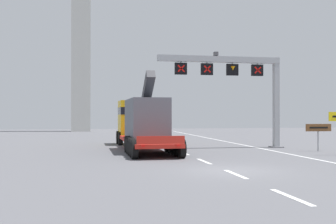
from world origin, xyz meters
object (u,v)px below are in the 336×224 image
at_px(heavy_haul_truck_red, 141,121).
at_px(bridge_pylon_distant, 81,15).
at_px(overhead_lane_gantry, 237,76).
at_px(tourist_info_sign_brown, 318,130).

xyz_separation_m(heavy_haul_truck_red, bridge_pylon_distant, (-5.12, 32.85, 15.42)).
bearing_deg(overhead_lane_gantry, bridge_pylon_distant, 109.78).
xyz_separation_m(overhead_lane_gantry, bridge_pylon_distant, (-12.20, 33.93, 12.01)).
relative_size(heavy_haul_truck_red, tourist_info_sign_brown, 7.51).
relative_size(overhead_lane_gantry, heavy_haul_truck_red, 0.68).
xyz_separation_m(overhead_lane_gantry, tourist_info_sign_brown, (4.49, -3.55, -3.96)).
bearing_deg(heavy_haul_truck_red, bridge_pylon_distant, 98.86).
relative_size(overhead_lane_gantry, bridge_pylon_distant, 0.28).
distance_m(heavy_haul_truck_red, tourist_info_sign_brown, 12.47).
height_order(overhead_lane_gantry, heavy_haul_truck_red, overhead_lane_gantry).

